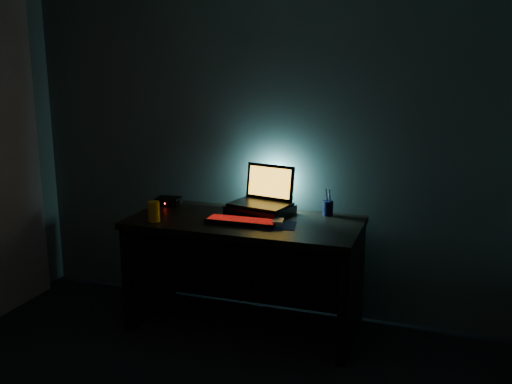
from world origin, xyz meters
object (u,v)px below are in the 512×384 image
Objects in this scene: laptop at (264,195)px; pen_cup at (328,208)px; keyboard at (242,221)px; juice_glass at (154,211)px; router at (168,201)px; mouse at (278,222)px.

pen_cup is (0.42, 0.07, -0.07)m from laptop.
keyboard is 4.70× the size of pen_cup.
juice_glass reaches higher than pen_cup.
juice_glass is 0.42m from router.
mouse is at bearing -43.58° from laptop.
pen_cup is 1.14m from router.
laptop reaches higher than router.
router is at bearing 104.81° from juice_glass.
keyboard is 0.57m from juice_glass.
keyboard is 0.71m from router.
keyboard is 3.53× the size of juice_glass.
router is at bearing 157.12° from keyboard.
keyboard is 0.23m from mouse.
keyboard is 0.60m from pen_cup.
laptop reaches higher than keyboard.
mouse is 0.83× the size of juice_glass.
mouse is 0.92m from router.
laptop is at bearing -4.62° from router.
mouse is at bearing 11.80° from juice_glass.
mouse is at bearing 6.28° from keyboard.
mouse is at bearing -126.55° from pen_cup.
router is (-0.11, 0.40, -0.04)m from juice_glass.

